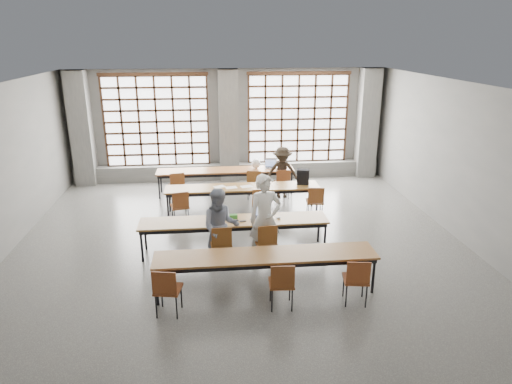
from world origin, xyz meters
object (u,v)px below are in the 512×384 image
at_px(laptop_back, 271,165).
at_px(green_box, 231,217).
at_px(desk_row_d, 266,258).
at_px(chair_mid_centre, 260,201).
at_px(plastic_bag, 256,164).
at_px(desk_row_a, 226,172).
at_px(chair_near_right, 357,277).
at_px(chair_front_right, 266,239).
at_px(chair_near_left, 167,287).
at_px(student_male, 265,219).
at_px(backpack, 303,177).
at_px(chair_back_right, 283,181).
at_px(mouse, 278,218).
at_px(desk_row_b, 243,189).
at_px(chair_mid_left, 180,204).
at_px(red_pouch, 168,287).
at_px(student_back, 282,172).
at_px(student_female, 221,227).
at_px(chair_back_mid, 254,181).
at_px(chair_front_left, 221,241).
at_px(phone, 243,221).
at_px(chair_back_left, 177,184).
at_px(desk_row_c, 234,223).
at_px(chair_near_mid, 282,281).
at_px(chair_mid_right, 315,199).
at_px(laptop_front, 260,214).

height_order(laptop_back, green_box, laptop_back).
xyz_separation_m(desk_row_d, chair_mid_centre, (0.28, 3.30, -0.13)).
relative_size(chair_mid_centre, plastic_bag, 3.08).
distance_m(desk_row_a, chair_near_right, 6.52).
distance_m(chair_front_right, laptop_back, 4.71).
bearing_deg(chair_near_left, student_male, 44.33).
distance_m(chair_near_right, backpack, 4.63).
distance_m(chair_back_right, mouse, 3.36).
bearing_deg(desk_row_b, chair_mid_left, -158.38).
bearing_deg(red_pouch, student_back, 63.46).
height_order(chair_mid_centre, student_male, student_male).
bearing_deg(student_back, student_female, -113.26).
bearing_deg(chair_near_left, chair_back_mid, 70.18).
distance_m(chair_mid_centre, chair_near_right, 4.11).
distance_m(chair_back_mid, chair_front_right, 3.91).
relative_size(chair_mid_centre, chair_near_left, 1.00).
bearing_deg(chair_back_right, backpack, -68.88).
distance_m(chair_front_left, green_box, 0.79).
bearing_deg(chair_back_right, student_male, -104.56).
relative_size(desk_row_d, chair_back_mid, 4.55).
xyz_separation_m(chair_front_right, student_female, (-0.91, 0.13, 0.26)).
bearing_deg(phone, chair_back_right, 67.47).
bearing_deg(student_male, chair_front_left, 176.10).
xyz_separation_m(green_box, plastic_bag, (0.93, 3.87, 0.10)).
bearing_deg(chair_mid_left, red_pouch, -90.05).
bearing_deg(red_pouch, desk_row_b, 70.50).
xyz_separation_m(chair_near_right, mouse, (-1.01, 2.28, 0.21)).
bearing_deg(student_back, backpack, -68.73).
height_order(chair_back_left, chair_mid_centre, same).
xyz_separation_m(chair_front_right, student_male, (-0.01, 0.13, 0.39)).
distance_m(chair_back_left, mouse, 4.06).
height_order(chair_back_left, red_pouch, chair_back_left).
distance_m(chair_back_left, chair_near_right, 6.51).
distance_m(desk_row_d, chair_front_left, 1.30).
bearing_deg(chair_front_left, chair_mid_left, 112.46).
distance_m(desk_row_c, laptop_back, 4.23).
xyz_separation_m(student_female, student_back, (1.88, 3.90, -0.06)).
distance_m(chair_back_left, student_back, 2.99).
bearing_deg(chair_front_left, chair_near_left, -119.59).
bearing_deg(desk_row_c, chair_front_left, -115.15).
bearing_deg(laptop_back, chair_near_mid, -96.08).
distance_m(chair_mid_right, laptop_front, 2.20).
relative_size(desk_row_d, phone, 30.77).
bearing_deg(chair_near_right, mouse, 113.79).
bearing_deg(plastic_bag, chair_front_right, -93.38).
bearing_deg(mouse, chair_mid_right, 54.00).
relative_size(chair_front_right, chair_near_left, 1.00).
relative_size(desk_row_d, green_box, 16.00).
distance_m(desk_row_b, backpack, 1.62).
distance_m(chair_near_mid, green_box, 2.50).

